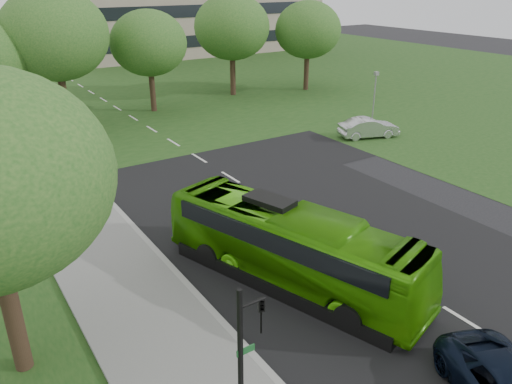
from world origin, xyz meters
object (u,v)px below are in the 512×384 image
tree_park_c (149,43)px  bus (291,247)px  tree_park_b (54,35)px  tree_park_e (308,30)px  camera_pole (375,90)px  sedan (369,128)px  traffic_light (246,359)px  tree_park_d (232,27)px

tree_park_c → bus: tree_park_c is taller
tree_park_b → tree_park_e: tree_park_b is taller
tree_park_c → camera_pole: bearing=-43.5°
sedan → tree_park_b: bearing=68.5°
traffic_light → camera_pole: bearing=58.2°
tree_park_b → camera_pole: 24.68m
tree_park_b → traffic_light: (-3.72, -32.22, -4.13)m
tree_park_c → tree_park_e: size_ratio=0.97×
sedan → traffic_light: (-21.46, -17.36, 2.07)m
bus → sedan: bearing=19.0°
tree_park_d → tree_park_e: 7.89m
camera_pole → tree_park_e: bearing=60.4°
tree_park_d → sedan: bearing=-86.9°
tree_park_d → tree_park_e: bearing=-14.9°
tree_park_b → bus: size_ratio=0.95×
tree_park_c → bus: size_ratio=0.79×
bus → traffic_light: 7.71m
tree_park_e → camera_pole: tree_park_e is taller
traffic_light → camera_pole: (24.94, 20.38, -0.22)m
bus → tree_park_b: bearing=75.8°
tree_park_b → tree_park_d: tree_park_b is taller
tree_park_d → camera_pole: size_ratio=2.38×
tree_park_c → tree_park_b: bearing=-171.9°
camera_pole → tree_park_c: bearing=120.9°
traffic_light → bus: bearing=63.9°
tree_park_c → camera_pole: (13.60, -12.91, -3.18)m
traffic_light → camera_pole: 32.21m
tree_park_d → traffic_light: tree_park_d is taller
traffic_light → tree_park_c: bearing=90.2°
bus → tree_park_e: bearing=32.9°
tree_park_c → bus: 28.87m
tree_park_b → sedan: 23.96m
tree_park_b → sedan: tree_park_b is taller
sedan → camera_pole: camera_pole is taller
tree_park_b → bus: tree_park_b is taller
tree_park_e → tree_park_b: bearing=-178.0°
tree_park_d → tree_park_c: bearing=-168.9°
bus → traffic_light: traffic_light is taller
bus → tree_park_c: bearing=60.2°
tree_park_d → bus: (-15.12, -29.74, -4.92)m
tree_park_d → sedan: tree_park_d is taller
tree_park_c → tree_park_e: bearing=-0.7°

